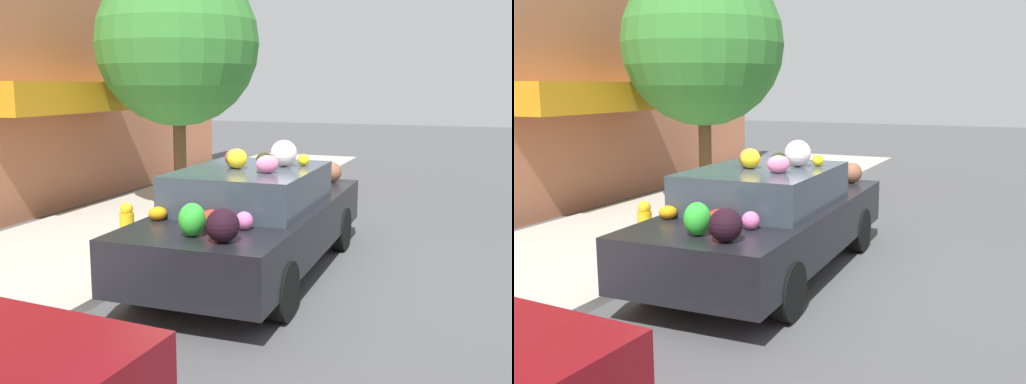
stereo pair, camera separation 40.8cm
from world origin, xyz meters
The scene contains 5 objects.
ground_plane centered at (0.00, 0.00, 0.00)m, with size 60.00×60.00×0.00m, color #4C4C4F.
sidewalk_curb centered at (0.00, 2.70, 0.06)m, with size 24.00×3.20×0.11m.
street_tree centered at (2.94, 2.58, 3.12)m, with size 2.99×2.99×4.51m.
fire_hydrant centered at (-0.13, 1.76, 0.46)m, with size 0.20×0.20×0.70m.
art_car centered at (-0.02, -0.09, 0.75)m, with size 4.62×1.88×1.72m.
Camera 1 is at (-6.95, -2.79, 2.40)m, focal length 42.00 mm.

